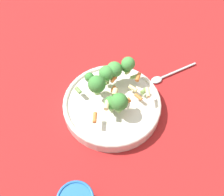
% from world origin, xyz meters
% --- Properties ---
extents(ground_plane, '(3.00, 3.00, 0.00)m').
position_xyz_m(ground_plane, '(0.00, 0.00, 0.00)').
color(ground_plane, maroon).
extents(bowl, '(0.28, 0.28, 0.04)m').
position_xyz_m(bowl, '(0.00, 0.00, 0.02)').
color(bowl, silver).
rests_on(bowl, ground_plane).
extents(pasta_salad, '(0.21, 0.19, 0.08)m').
position_xyz_m(pasta_salad, '(0.00, -0.03, 0.09)').
color(pasta_salad, '#8CB766').
rests_on(pasta_salad, bowl).
extents(spoon, '(0.15, 0.10, 0.01)m').
position_xyz_m(spoon, '(-0.16, -0.13, 0.01)').
color(spoon, silver).
rests_on(spoon, ground_plane).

